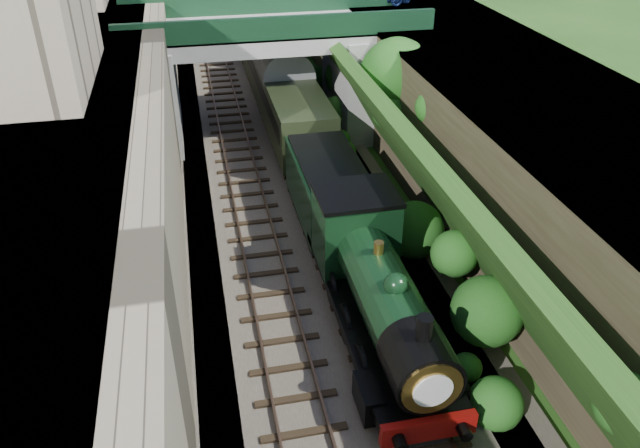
# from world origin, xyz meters

# --- Properties ---
(trackbed) EXTENTS (10.00, 90.00, 0.20)m
(trackbed) POSITION_xyz_m (0.00, 20.00, 0.10)
(trackbed) COLOR #473F38
(trackbed) RESTS_ON ground
(retaining_wall) EXTENTS (1.00, 90.00, 7.00)m
(retaining_wall) POSITION_xyz_m (-5.50, 20.00, 3.50)
(retaining_wall) COLOR #756B56
(retaining_wall) RESTS_ON ground
(street_plateau_left) EXTENTS (6.00, 90.00, 7.00)m
(street_plateau_left) POSITION_xyz_m (-9.00, 20.00, 3.50)
(street_plateau_left) COLOR #262628
(street_plateau_left) RESTS_ON ground
(street_plateau_right) EXTENTS (8.00, 90.00, 6.25)m
(street_plateau_right) POSITION_xyz_m (9.50, 20.00, 3.12)
(street_plateau_right) COLOR #262628
(street_plateau_right) RESTS_ON ground
(embankment_slope) EXTENTS (4.30, 90.00, 6.36)m
(embankment_slope) POSITION_xyz_m (4.91, 17.14, 2.61)
(embankment_slope) COLOR #1E4714
(embankment_slope) RESTS_ON ground
(track_left) EXTENTS (2.50, 90.00, 0.20)m
(track_left) POSITION_xyz_m (-2.00, 20.00, 0.25)
(track_left) COLOR black
(track_left) RESTS_ON trackbed
(track_right) EXTENTS (2.50, 90.00, 0.20)m
(track_right) POSITION_xyz_m (1.20, 20.00, 0.25)
(track_right) COLOR black
(track_right) RESTS_ON trackbed
(road_bridge) EXTENTS (16.00, 6.40, 7.25)m
(road_bridge) POSITION_xyz_m (0.94, 24.00, 4.08)
(road_bridge) COLOR gray
(road_bridge) RESTS_ON ground
(building_near) EXTENTS (4.00, 8.00, 4.00)m
(building_near) POSITION_xyz_m (-9.50, 14.00, 9.00)
(building_near) COLOR gray
(building_near) RESTS_ON street_plateau_left
(tree) EXTENTS (3.60, 3.80, 6.60)m
(tree) POSITION_xyz_m (5.91, 18.71, 4.65)
(tree) COLOR black
(tree) RESTS_ON ground
(locomotive) EXTENTS (3.10, 10.22, 3.83)m
(locomotive) POSITION_xyz_m (1.20, 5.79, 1.89)
(locomotive) COLOR black
(locomotive) RESTS_ON trackbed
(tender) EXTENTS (2.70, 6.00, 3.05)m
(tender) POSITION_xyz_m (1.20, 13.15, 1.62)
(tender) COLOR black
(tender) RESTS_ON trackbed
(coach_front) EXTENTS (2.90, 18.00, 3.70)m
(coach_front) POSITION_xyz_m (1.20, 25.75, 2.05)
(coach_front) COLOR black
(coach_front) RESTS_ON trackbed
(coach_middle) EXTENTS (2.90, 18.00, 3.70)m
(coach_middle) POSITION_xyz_m (1.20, 44.55, 2.05)
(coach_middle) COLOR black
(coach_middle) RESTS_ON trackbed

